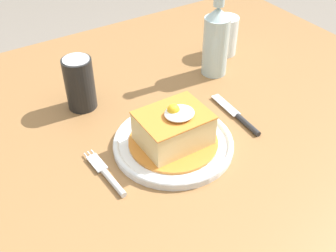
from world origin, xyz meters
TOP-DOWN VIEW (x-y plane):
  - dining_table at (0.00, 0.00)m, footprint 1.22×1.10m
  - main_plate at (-0.07, -0.04)m, footprint 0.25×0.25m
  - sandwich_meal at (-0.07, -0.04)m, footprint 0.18×0.18m
  - fork at (-0.23, -0.05)m, footprint 0.03×0.14m
  - knife at (0.10, -0.05)m, footprint 0.02×0.17m
  - soda_can at (-0.17, 0.19)m, footprint 0.07×0.07m
  - beer_bottle_clear at (0.17, 0.15)m, footprint 0.06×0.06m
  - drinking_glass at (0.26, 0.22)m, footprint 0.07×0.07m

SIDE VIEW (x-z plane):
  - dining_table at x=0.00m, z-range 0.27..0.99m
  - fork at x=-0.23m, z-range 0.72..0.74m
  - knife at x=0.10m, z-range 0.72..0.74m
  - main_plate at x=-0.07m, z-range 0.72..0.74m
  - sandwich_meal at x=-0.07m, z-range 0.72..0.82m
  - drinking_glass at x=0.26m, z-range 0.72..0.82m
  - soda_can at x=-0.17m, z-range 0.72..0.85m
  - beer_bottle_clear at x=0.17m, z-range 0.69..0.96m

